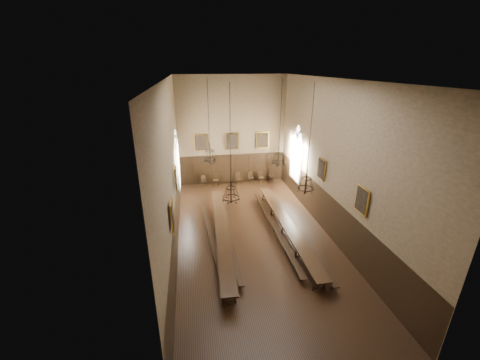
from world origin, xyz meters
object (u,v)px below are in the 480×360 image
object	(u,v)px
bench_right_inner	(274,228)
bench_right_outer	(297,229)
chandelier_front_right	(306,182)
bench_left_outer	(210,235)
table_left	(222,235)
chandelier_back_right	(279,157)
bench_left_inner	(228,233)
chair_2	(216,182)
table_right	(286,228)
chandelier_back_left	(210,155)
chair_5	(251,180)
chair_7	(271,178)
chandelier_front_left	(231,190)
chair_1	(204,183)
chair_4	(238,180)
chair_6	(261,179)

from	to	relation	value
bench_right_inner	bench_right_outer	distance (m)	1.37
bench_right_inner	chandelier_front_right	xyz separation A→B (m)	(0.66, -2.65, 4.09)
bench_left_outer	bench_right_inner	distance (m)	3.95
table_left	chandelier_back_right	distance (m)	5.99
bench_left_inner	chair_2	bearing A→B (deg)	89.70
table_right	bench_left_outer	distance (m)	4.57
bench_left_inner	chandelier_front_right	bearing A→B (deg)	-35.74
bench_left_inner	chandelier_back_left	size ratio (longest dim) A/B	1.97
chair_5	chair_7	xyz separation A→B (m)	(1.81, -0.09, 0.02)
table_right	chandelier_front_right	size ratio (longest dim) A/B	2.08
chandelier_front_left	bench_left_outer	bearing A→B (deg)	110.16
table_right	chair_1	bearing A→B (deg)	117.33
chair_2	chandelier_front_right	size ratio (longest dim) A/B	0.20
chair_5	chandelier_back_left	bearing A→B (deg)	-132.74
chair_4	chandelier_back_right	distance (m)	7.61
bench_right_inner	chandelier_front_right	distance (m)	4.91
chandelier_front_right	table_left	bearing A→B (deg)	151.19
chair_1	chandelier_back_right	distance (m)	8.72
chair_2	chair_7	world-z (taller)	chair_2
chair_1	bench_left_outer	bearing A→B (deg)	-110.33
bench_right_outer	chair_7	size ratio (longest dim) A/B	10.50
chair_4	chair_7	bearing A→B (deg)	-8.62
chair_1	chair_4	size ratio (longest dim) A/B	0.94
chair_5	chandelier_front_right	distance (m)	11.74
table_left	chair_5	xyz separation A→B (m)	(3.53, 8.82, -0.14)
chair_7	chandelier_back_left	xyz separation A→B (m)	(-5.72, -6.50, 4.36)
bench_left_outer	chair_2	distance (m)	8.45
chair_1	chair_4	world-z (taller)	chair_4
chandelier_front_left	chandelier_back_left	bearing A→B (deg)	98.20
chair_7	table_left	bearing A→B (deg)	-114.80
table_left	chair_1	distance (m)	8.77
chair_6	chandelier_front_right	xyz separation A→B (m)	(-0.45, -10.87, 4.08)
chair_7	chandelier_back_right	distance (m)	7.58
bench_left_inner	bench_right_inner	world-z (taller)	bench_right_inner
bench_right_outer	chair_1	size ratio (longest dim) A/B	11.15
chair_1	chair_2	size ratio (longest dim) A/B	0.92
table_left	chandelier_front_right	distance (m)	5.99
chair_4	chandelier_front_right	world-z (taller)	chandelier_front_right
bench_left_outer	chair_5	distance (m)	9.48
table_right	chair_7	xyz separation A→B (m)	(1.43, 8.63, -0.11)
chandelier_back_left	chandelier_front_right	bearing A→B (deg)	-45.58
table_left	table_right	xyz separation A→B (m)	(3.91, 0.11, -0.00)
chair_1	chair_2	xyz separation A→B (m)	(0.99, -0.06, 0.02)
chandelier_back_left	chair_2	bearing A→B (deg)	82.82
bench_right_outer	chair_6	world-z (taller)	chair_6
bench_left_outer	bench_right_outer	bearing A→B (deg)	-2.70
table_right	chair_4	bearing A→B (deg)	100.01
table_left	bench_right_outer	world-z (taller)	table_left
chair_1	chair_5	size ratio (longest dim) A/B	1.02
bench_left_outer	table_left	bearing A→B (deg)	-25.58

